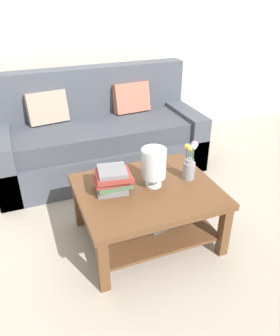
{
  "coord_description": "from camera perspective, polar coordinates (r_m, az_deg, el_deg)",
  "views": [
    {
      "loc": [
        -0.84,
        -2.32,
        1.83
      ],
      "look_at": [
        -0.02,
        -0.25,
        0.57
      ],
      "focal_mm": 35.25,
      "sensor_mm": 36.0,
      "label": 1
    }
  ],
  "objects": [
    {
      "name": "flower_pitcher",
      "position": [
        2.59,
        8.58,
        0.9
      ],
      "size": [
        0.11,
        0.1,
        0.31
      ],
      "color": "gray",
      "rests_on": "coffee_table"
    },
    {
      "name": "coffee_table",
      "position": [
        2.57,
        1.4,
        -6.1
      ],
      "size": [
        1.05,
        0.86,
        0.47
      ],
      "color": "brown",
      "rests_on": "ground"
    },
    {
      "name": "ground_plane",
      "position": [
        3.07,
        -1.28,
        -7.19
      ],
      "size": [
        10.0,
        10.0,
        0.0
      ],
      "primitive_type": "plane",
      "color": "#ADA393"
    },
    {
      "name": "back_wall",
      "position": [
        4.09,
        -10.22,
        22.19
      ],
      "size": [
        6.4,
        0.12,
        2.7
      ],
      "primitive_type": "cube",
      "color": "beige",
      "rests_on": "ground"
    },
    {
      "name": "couch",
      "position": [
        3.62,
        -7.13,
        5.25
      ],
      "size": [
        2.16,
        0.9,
        1.06
      ],
      "color": "#474C56",
      "rests_on": "ground"
    },
    {
      "name": "glass_hurricane_vase",
      "position": [
        2.44,
        2.39,
        0.71
      ],
      "size": [
        0.19,
        0.19,
        0.31
      ],
      "color": "silver",
      "rests_on": "coffee_table"
    },
    {
      "name": "book_stack_main",
      "position": [
        2.43,
        -4.75,
        -2.08
      ],
      "size": [
        0.29,
        0.26,
        0.19
      ],
      "color": "slate",
      "rests_on": "coffee_table"
    }
  ]
}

